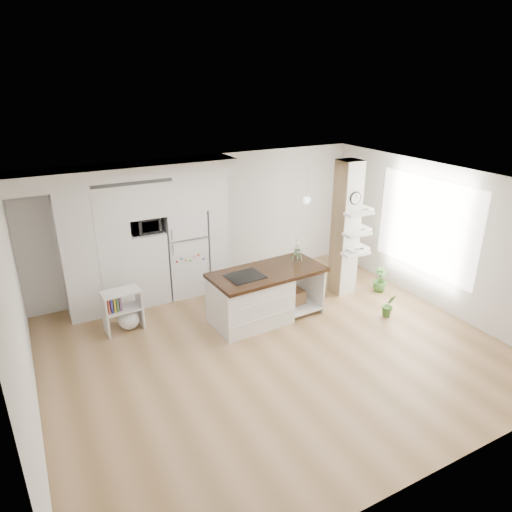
{
  "coord_description": "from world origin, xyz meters",
  "views": [
    {
      "loc": [
        -3.23,
        -5.48,
        4.17
      ],
      "look_at": [
        0.15,
        0.9,
        1.29
      ],
      "focal_mm": 32.0,
      "sensor_mm": 36.0,
      "label": 1
    }
  ],
  "objects_px": {
    "kitchen_island": "(256,296)",
    "bookshelf": "(125,313)",
    "floor_plant_a": "(389,305)",
    "refrigerator": "(184,252)"
  },
  "relations": [
    {
      "from": "kitchen_island",
      "to": "bookshelf",
      "type": "bearing_deg",
      "value": 156.54
    },
    {
      "from": "refrigerator",
      "to": "floor_plant_a",
      "type": "height_order",
      "value": "refrigerator"
    },
    {
      "from": "bookshelf",
      "to": "floor_plant_a",
      "type": "relative_size",
      "value": 1.64
    },
    {
      "from": "kitchen_island",
      "to": "floor_plant_a",
      "type": "height_order",
      "value": "kitchen_island"
    },
    {
      "from": "bookshelf",
      "to": "floor_plant_a",
      "type": "bearing_deg",
      "value": -25.86
    },
    {
      "from": "refrigerator",
      "to": "bookshelf",
      "type": "xyz_separation_m",
      "value": [
        -1.45,
        -0.94,
        -0.55
      ]
    },
    {
      "from": "kitchen_island",
      "to": "bookshelf",
      "type": "distance_m",
      "value": 2.3
    },
    {
      "from": "kitchen_island",
      "to": "refrigerator",
      "type": "bearing_deg",
      "value": 108.83
    },
    {
      "from": "floor_plant_a",
      "to": "kitchen_island",
      "type": "bearing_deg",
      "value": 155.59
    },
    {
      "from": "bookshelf",
      "to": "refrigerator",
      "type": "bearing_deg",
      "value": 29.25
    }
  ]
}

